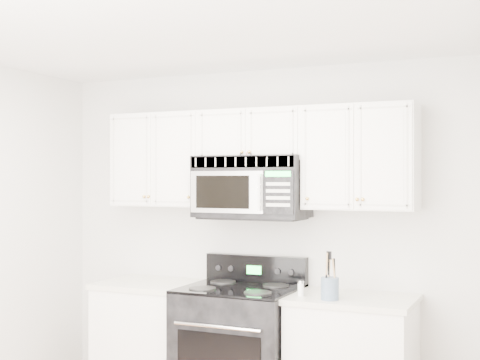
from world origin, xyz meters
The scene contains 8 objects.
room centered at (0.00, 0.00, 1.30)m, with size 3.51×3.51×2.61m.
base_cabinet_left centered at (-0.80, 1.44, 0.43)m, with size 0.86×0.65×0.92m.
range centered at (-0.04, 1.40, 0.48)m, with size 0.84×0.76×1.14m.
upper_cabinets centered at (0.00, 1.58, 1.93)m, with size 2.44×0.37×0.75m.
microwave centered at (-0.01, 1.53, 1.68)m, with size 0.84×0.47×0.47m.
utensil_crock centered at (0.69, 1.25, 1.00)m, with size 0.12×0.12×0.32m.
shaker_salt centered at (0.46, 1.31, 0.97)m, with size 0.05×0.05×0.11m.
shaker_pepper centered at (0.65, 1.35, 0.97)m, with size 0.04×0.04×0.10m.
Camera 1 is at (1.99, -3.12, 1.74)m, focal length 50.00 mm.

